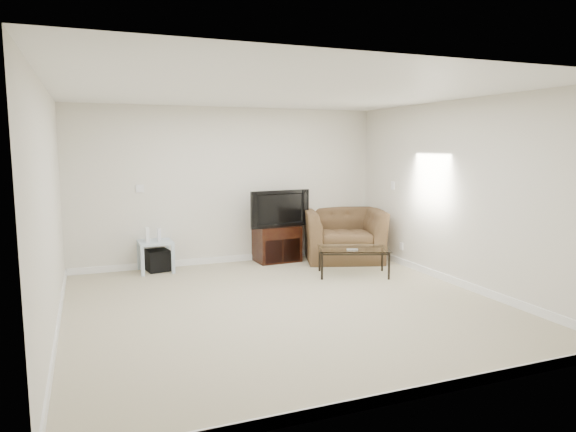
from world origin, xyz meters
name	(u,v)px	position (x,y,z in m)	size (l,w,h in m)	color
floor	(286,305)	(0.00, 0.00, 0.00)	(5.00, 5.00, 0.00)	tan
ceiling	(286,91)	(0.00, 0.00, 2.50)	(5.00, 5.00, 0.00)	white
wall_back	(230,186)	(0.00, 2.50, 1.25)	(5.00, 0.02, 2.50)	silver
wall_left	(49,211)	(-2.50, 0.00, 1.25)	(0.02, 5.00, 2.50)	silver
wall_right	(460,194)	(2.50, 0.00, 1.25)	(0.02, 5.00, 2.50)	silver
plate_back	(140,189)	(-1.40, 2.49, 1.25)	(0.12, 0.02, 0.12)	white
plate_right_switch	(393,186)	(2.49, 1.60, 1.25)	(0.02, 0.09, 0.13)	white
plate_right_outlet	(401,246)	(2.49, 1.30, 0.30)	(0.02, 0.08, 0.12)	white
tv_stand	(277,243)	(0.73, 2.28, 0.29)	(0.71, 0.49, 0.59)	black
dvd_player	(278,232)	(0.73, 2.24, 0.49)	(0.42, 0.30, 0.06)	black
television	(277,208)	(0.73, 2.25, 0.89)	(0.96, 0.19, 0.60)	black
side_table	(156,256)	(-1.23, 2.28, 0.24)	(0.49, 0.49, 0.47)	#CBEAF4
subwoofer	(158,260)	(-1.20, 2.30, 0.17)	(0.32, 0.32, 0.32)	black
game_console	(147,234)	(-1.34, 2.26, 0.58)	(0.05, 0.16, 0.22)	white
game_case	(159,235)	(-1.17, 2.26, 0.56)	(0.05, 0.14, 0.19)	silver
recliner	(343,226)	(1.80, 2.00, 0.56)	(1.29, 0.84, 1.13)	#523723
coffee_table	(353,262)	(1.45, 0.99, 0.20)	(1.02, 0.58, 0.40)	black
remote	(352,249)	(1.37, 0.89, 0.41)	(0.16, 0.04, 0.02)	#B2B2B7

